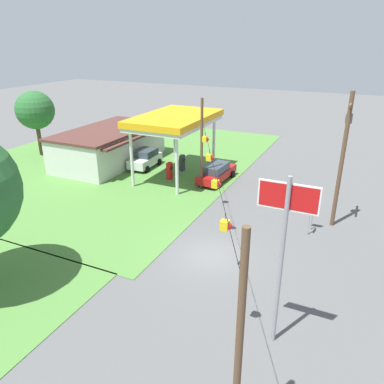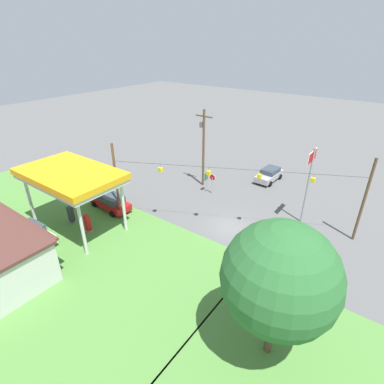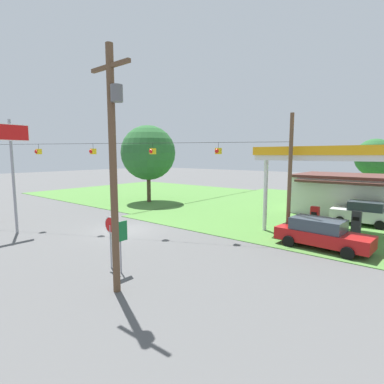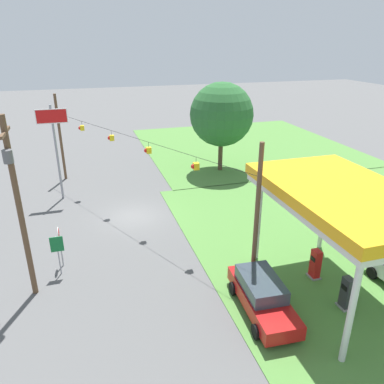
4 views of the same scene
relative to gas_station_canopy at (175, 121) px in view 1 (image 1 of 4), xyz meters
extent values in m
plane|color=#565656|center=(-11.89, -8.49, -5.37)|extent=(160.00, 160.00, 0.00)
cube|color=#4C7F38|center=(2.00, 8.37, -5.35)|extent=(36.00, 28.00, 0.04)
cube|color=silver|center=(0.00, 0.00, -0.19)|extent=(9.37, 5.64, 0.35)
cube|color=orange|center=(0.00, 0.00, 0.26)|extent=(9.57, 5.84, 0.55)
cylinder|color=silver|center=(-4.09, -2.22, -2.87)|extent=(0.28, 0.28, 5.00)
cylinder|color=silver|center=(4.09, -2.22, -2.87)|extent=(0.28, 0.28, 5.00)
cylinder|color=silver|center=(-4.09, 2.22, -2.87)|extent=(0.28, 0.28, 5.00)
cylinder|color=silver|center=(4.09, 2.22, -2.87)|extent=(0.28, 0.28, 5.00)
cube|color=silver|center=(0.94, 8.37, -3.69)|extent=(12.20, 6.38, 3.36)
cube|color=#512D28|center=(0.94, 8.37, -1.89)|extent=(12.50, 6.68, 0.24)
cube|color=#512D28|center=(0.94, 4.83, -2.26)|extent=(10.98, 0.70, 0.20)
cube|color=gray|center=(-1.32, 0.00, -5.31)|extent=(0.71, 0.56, 0.12)
cube|color=red|center=(-1.32, 0.00, -4.44)|extent=(0.55, 0.40, 1.61)
cube|color=black|center=(-1.32, -0.21, -4.12)|extent=(0.39, 0.03, 0.24)
cube|color=gray|center=(1.32, 0.00, -5.31)|extent=(0.71, 0.56, 0.12)
cube|color=#333338|center=(1.32, 0.00, -4.44)|extent=(0.55, 0.40, 1.61)
cube|color=black|center=(1.32, -0.21, -4.12)|extent=(0.39, 0.03, 0.24)
cube|color=#AD1414|center=(0.37, -4.05, -4.67)|extent=(5.23, 2.16, 0.72)
cube|color=#333D47|center=(0.07, -4.03, -3.97)|extent=(2.92, 1.87, 0.68)
cylinder|color=black|center=(2.02, -3.20, -5.03)|extent=(0.69, 0.26, 0.68)
cylinder|color=black|center=(1.90, -5.09, -5.03)|extent=(0.69, 0.26, 0.68)
cylinder|color=black|center=(-1.15, -3.00, -5.03)|extent=(0.69, 0.26, 0.68)
cylinder|color=black|center=(-1.27, -4.89, -5.03)|extent=(0.69, 0.26, 0.68)
cube|color=white|center=(0.92, 4.05, -4.61)|extent=(4.30, 2.03, 0.84)
cube|color=#333D47|center=(1.17, 4.06, -3.85)|extent=(2.39, 1.80, 0.67)
cylinder|color=black|center=(-0.35, 3.04, -5.03)|extent=(0.69, 0.25, 0.68)
cylinder|color=black|center=(-0.43, 4.93, -5.03)|extent=(0.69, 0.25, 0.68)
cylinder|color=black|center=(2.27, 3.16, -5.03)|extent=(0.69, 0.25, 0.68)
cylinder|color=black|center=(2.19, 5.05, -5.03)|extent=(0.69, 0.25, 0.68)
cylinder|color=#99999E|center=(-6.58, -13.44, -4.32)|extent=(0.08, 0.08, 2.10)
cylinder|color=white|center=(-6.58, -13.44, -3.27)|extent=(0.80, 0.03, 0.80)
cylinder|color=red|center=(-6.58, -13.44, -3.27)|extent=(0.70, 0.03, 0.70)
cylinder|color=gray|center=(-17.06, -13.64, -1.51)|extent=(0.18, 0.18, 7.71)
cube|color=white|center=(-16.96, -13.64, 1.48)|extent=(0.06, 2.35, 1.12)
cube|color=red|center=(-16.96, -13.64, 1.48)|extent=(0.07, 2.23, 1.00)
cylinder|color=gray|center=(-5.73, -13.53, -4.17)|extent=(0.07, 0.07, 2.40)
cube|color=#146B33|center=(-5.68, -13.53, -3.42)|extent=(0.04, 0.70, 0.90)
cylinder|color=brown|center=(-4.36, -14.79, -0.69)|extent=(0.28, 0.28, 9.36)
cube|color=brown|center=(-4.36, -14.79, 3.19)|extent=(2.20, 0.14, 0.14)
cylinder|color=#59595B|center=(-4.01, -14.79, 2.19)|extent=(0.44, 0.44, 0.60)
cylinder|color=brown|center=(-21.87, -13.49, -1.42)|extent=(0.24, 0.24, 7.90)
cylinder|color=brown|center=(-1.90, -3.49, -1.42)|extent=(0.24, 0.24, 7.90)
cylinder|color=black|center=(-11.89, -8.49, 0.79)|extent=(19.98, 10.02, 0.02)
cylinder|color=black|center=(-17.88, -11.49, 0.62)|extent=(0.02, 0.02, 0.35)
cube|color=yellow|center=(-17.88, -11.49, 0.24)|extent=(0.32, 0.32, 0.40)
sphere|color=red|center=(-17.88, -11.66, 0.24)|extent=(0.28, 0.28, 0.28)
cylinder|color=black|center=(-13.88, -9.49, 0.62)|extent=(0.02, 0.02, 0.35)
cube|color=yellow|center=(-13.88, -9.49, 0.24)|extent=(0.32, 0.32, 0.40)
sphere|color=red|center=(-13.88, -9.66, 0.24)|extent=(0.28, 0.28, 0.28)
cylinder|color=black|center=(-9.89, -7.49, 0.62)|extent=(0.02, 0.02, 0.35)
cube|color=yellow|center=(-9.89, -7.49, 0.24)|extent=(0.32, 0.32, 0.40)
sphere|color=red|center=(-9.89, -7.66, 0.24)|extent=(0.28, 0.28, 0.28)
cylinder|color=black|center=(-5.90, -5.49, 0.62)|extent=(0.02, 0.02, 0.35)
cube|color=yellow|center=(-5.90, -5.49, 0.24)|extent=(0.32, 0.32, 0.40)
sphere|color=red|center=(-5.90, -5.66, 0.24)|extent=(0.28, 0.28, 0.28)
cylinder|color=#4C3828|center=(-0.27, 17.10, -3.65)|extent=(0.44, 0.44, 3.43)
sphere|color=#28602D|center=(-0.27, 17.10, -0.28)|extent=(4.14, 4.14, 4.14)
camera|label=1|loc=(-30.19, -15.84, 7.01)|focal=35.00mm
camera|label=2|loc=(-23.26, 13.26, 10.98)|focal=28.00mm
camera|label=3|loc=(5.07, -21.67, 0.00)|focal=28.00mm
camera|label=4|loc=(13.50, -11.51, 7.05)|focal=35.00mm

